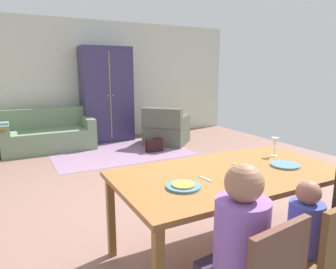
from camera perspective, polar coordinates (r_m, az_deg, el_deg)
The scene contains 20 objects.
ground_plane at distance 4.56m, azimuth -4.62°, elevation -8.66°, with size 7.43×6.37×0.02m, color #876157.
back_wall at distance 7.37m, azimuth -14.95°, elevation 9.61°, with size 7.43×0.10×2.70m, color beige.
dining_table at distance 2.63m, azimuth 11.49°, elevation -8.14°, with size 1.91×1.04×0.76m.
plate_near_man at distance 2.23m, azimuth 2.89°, elevation -9.64°, with size 0.25×0.25×0.02m, color teal.
pizza_near_man at distance 2.22m, azimuth 2.89°, elevation -9.28°, with size 0.17×0.17×0.01m, color gold.
plate_near_child at distance 2.48m, azimuth 14.20°, elevation -7.74°, with size 0.25×0.25×0.02m, color teal.
pizza_near_child at distance 2.47m, azimuth 14.22°, elevation -7.41°, with size 0.17×0.17×0.01m, color #DDA752.
plate_near_woman at distance 2.89m, azimuth 20.94°, elevation -5.33°, with size 0.25×0.25×0.02m, color #5683A5.
wine_glass at distance 3.16m, azimuth 19.27°, elevation -1.48°, with size 0.07×0.07×0.19m.
fork at distance 2.41m, azimuth 6.97°, elevation -8.20°, with size 0.02×0.15×0.01m, color silver.
knife at distance 2.79m, azimuth 13.00°, elevation -5.61°, with size 0.01×0.17×0.01m, color silver.
person_man at distance 1.92m, azimuth 12.36°, elevation -22.32°, with size 0.31×0.41×1.11m.
dining_chair_child at distance 2.18m, azimuth 26.98°, elevation -19.58°, with size 0.44×0.44×0.87m.
person_child at distance 2.29m, azimuth 23.11°, elevation -19.34°, with size 0.22×0.29×0.92m.
area_rug at distance 6.17m, azimuth -8.96°, elevation -3.16°, with size 2.60×1.80×0.01m, color gray.
couch at distance 6.67m, azimuth -21.33°, elevation -0.06°, with size 1.74×0.86×0.82m.
armchair at distance 6.68m, azimuth -0.34°, elevation 0.90°, with size 1.21×1.21×0.82m.
armoire at distance 7.09m, azimuth -11.36°, elevation 7.28°, with size 1.10×0.59×2.10m.
book_upper at distance 6.31m, azimuth -28.54°, elevation 1.62°, with size 0.22×0.16×0.03m, color #284D7B.
handbag at distance 6.09m, azimuth -2.61°, elevation -2.00°, with size 0.32×0.16×0.26m, color black.
Camera 1 is at (-1.67, -3.35, 1.58)m, focal length 32.75 mm.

